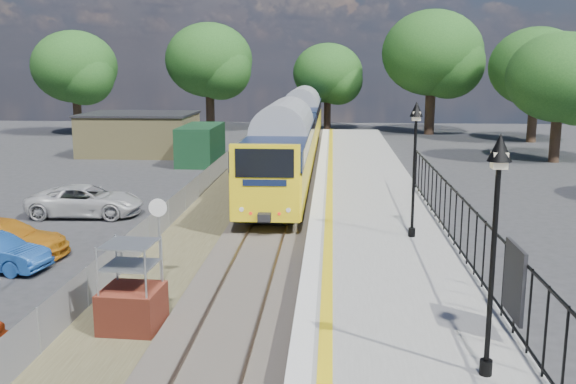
# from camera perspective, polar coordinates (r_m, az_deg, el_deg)

# --- Properties ---
(ground) EXTENTS (120.00, 120.00, 0.00)m
(ground) POSITION_cam_1_polar(r_m,az_deg,el_deg) (17.07, -5.00, -11.85)
(ground) COLOR #2D2D30
(ground) RESTS_ON ground
(track_bed) EXTENTS (5.90, 80.00, 0.29)m
(track_bed) POSITION_cam_1_polar(r_m,az_deg,el_deg) (26.20, -2.77, -3.34)
(track_bed) COLOR #473F38
(track_bed) RESTS_ON ground
(platform) EXTENTS (5.00, 70.00, 0.90)m
(platform) POSITION_cam_1_polar(r_m,az_deg,el_deg) (24.37, 7.76, -3.68)
(platform) COLOR gray
(platform) RESTS_ON ground
(platform_edge) EXTENTS (0.90, 70.00, 0.01)m
(platform_edge) POSITION_cam_1_polar(r_m,az_deg,el_deg) (24.21, 2.91, -2.58)
(platform_edge) COLOR silver
(platform_edge) RESTS_ON platform
(victorian_lamp_south) EXTENTS (0.44, 0.44, 4.60)m
(victorian_lamp_south) POSITION_cam_1_polar(r_m,az_deg,el_deg) (12.12, 18.06, -0.67)
(victorian_lamp_south) COLOR black
(victorian_lamp_south) RESTS_ON platform
(victorian_lamp_north) EXTENTS (0.44, 0.44, 4.60)m
(victorian_lamp_north) POSITION_cam_1_polar(r_m,az_deg,el_deg) (21.81, 11.26, 4.75)
(victorian_lamp_north) COLOR black
(victorian_lamp_north) RESTS_ON platform
(palisade_fence) EXTENTS (0.12, 26.00, 2.00)m
(palisade_fence) POSITION_cam_1_polar(r_m,az_deg,el_deg) (18.82, 16.17, -4.14)
(palisade_fence) COLOR black
(palisade_fence) RESTS_ON platform
(wire_fence) EXTENTS (0.06, 52.00, 1.20)m
(wire_fence) POSITION_cam_1_polar(r_m,az_deg,el_deg) (28.96, -9.58, -1.04)
(wire_fence) COLOR #999EA3
(wire_fence) RESTS_ON ground
(outbuilding) EXTENTS (10.80, 10.10, 3.12)m
(outbuilding) POSITION_cam_1_polar(r_m,az_deg,el_deg) (48.88, -12.09, 4.94)
(outbuilding) COLOR tan
(outbuilding) RESTS_ON ground
(tree_line) EXTENTS (56.80, 43.80, 11.88)m
(tree_line) POSITION_cam_1_polar(r_m,az_deg,el_deg) (57.51, 2.87, 11.16)
(tree_line) COLOR #332319
(tree_line) RESTS_ON ground
(train) EXTENTS (2.82, 40.83, 3.51)m
(train) POSITION_cam_1_polar(r_m,az_deg,el_deg) (44.56, 0.67, 5.65)
(train) COLOR yellow
(train) RESTS_ON ground
(brick_plinth) EXTENTS (1.54, 1.54, 2.35)m
(brick_plinth) POSITION_cam_1_polar(r_m,az_deg,el_deg) (16.90, -13.75, -8.29)
(brick_plinth) COLOR maroon
(brick_plinth) RESTS_ON ground
(speed_sign) EXTENTS (0.55, 0.11, 2.75)m
(speed_sign) POSITION_cam_1_polar(r_m,az_deg,el_deg) (19.80, -11.41, -3.08)
(speed_sign) COLOR #999EA3
(speed_sign) RESTS_ON ground
(car_yellow) EXTENTS (4.68, 2.09, 1.33)m
(car_yellow) POSITION_cam_1_polar(r_m,az_deg,el_deg) (24.79, -23.97, -3.79)
(car_yellow) COLOR orange
(car_yellow) RESTS_ON ground
(car_white) EXTENTS (5.09, 2.49, 1.39)m
(car_white) POSITION_cam_1_polar(r_m,az_deg,el_deg) (30.10, -17.52, -0.76)
(car_white) COLOR beige
(car_white) RESTS_ON ground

